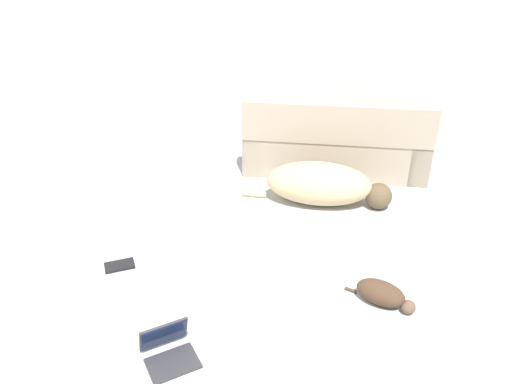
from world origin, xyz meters
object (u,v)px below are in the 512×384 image
couch (335,144)px  dog (323,184)px  book_black (120,266)px  laptop_open (168,346)px  cat (383,294)px

couch → dog: bearing=82.3°
couch → book_black: bearing=50.9°
book_black → couch: bearing=49.9°
laptop_open → book_black: laptop_open is taller
couch → book_black: size_ratio=7.35×
dog → cat: size_ratio=2.93×
cat → book_black: 1.94m
couch → dog: couch is taller
couch → laptop_open: size_ratio=4.54×
couch → dog: 0.79m
dog → cat: dog is taller
laptop_open → book_black: size_ratio=1.62×
cat → laptop_open: size_ratio=1.16×
dog → laptop_open: dog is taller
dog → book_black: bearing=-138.9°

